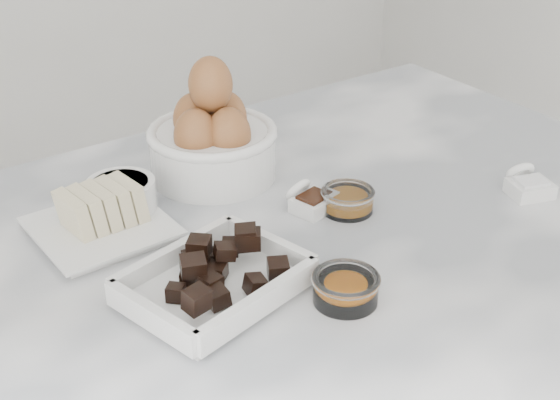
# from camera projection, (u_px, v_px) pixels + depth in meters

# --- Properties ---
(marble_slab) EXTENTS (1.20, 0.80, 0.04)m
(marble_slab) POSITION_uv_depth(u_px,v_px,m) (281.00, 256.00, 0.97)
(marble_slab) COLOR silver
(marble_slab) RESTS_ON cabinet
(chocolate_dish) EXTENTS (0.22, 0.19, 0.05)m
(chocolate_dish) POSITION_uv_depth(u_px,v_px,m) (215.00, 278.00, 0.85)
(chocolate_dish) COLOR white
(chocolate_dish) RESTS_ON marble_slab
(butter_plate) EXTENTS (0.16, 0.16, 0.06)m
(butter_plate) POSITION_uv_depth(u_px,v_px,m) (98.00, 218.00, 0.96)
(butter_plate) COLOR white
(butter_plate) RESTS_ON marble_slab
(sugar_ramekin) EXTENTS (0.09, 0.09, 0.05)m
(sugar_ramekin) POSITION_uv_depth(u_px,v_px,m) (122.00, 198.00, 1.00)
(sugar_ramekin) COLOR white
(sugar_ramekin) RESTS_ON marble_slab
(egg_bowl) EXTENTS (0.18, 0.18, 0.18)m
(egg_bowl) POSITION_uv_depth(u_px,v_px,m) (212.00, 139.00, 1.09)
(egg_bowl) COLOR white
(egg_bowl) RESTS_ON marble_slab
(honey_bowl) EXTENTS (0.07, 0.07, 0.03)m
(honey_bowl) POSITION_uv_depth(u_px,v_px,m) (348.00, 200.00, 1.02)
(honey_bowl) COLOR white
(honey_bowl) RESTS_ON marble_slab
(zest_bowl) EXTENTS (0.08, 0.08, 0.03)m
(zest_bowl) POSITION_uv_depth(u_px,v_px,m) (346.00, 287.00, 0.84)
(zest_bowl) COLOR white
(zest_bowl) RESTS_ON marble_slab
(vanilla_spoon) EXTENTS (0.06, 0.07, 0.04)m
(vanilla_spoon) POSITION_uv_depth(u_px,v_px,m) (310.00, 200.00, 1.03)
(vanilla_spoon) COLOR white
(vanilla_spoon) RESTS_ON marble_slab
(salt_spoon) EXTENTS (0.07, 0.08, 0.04)m
(salt_spoon) POSITION_uv_depth(u_px,v_px,m) (527.00, 184.00, 1.06)
(salt_spoon) COLOR white
(salt_spoon) RESTS_ON marble_slab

